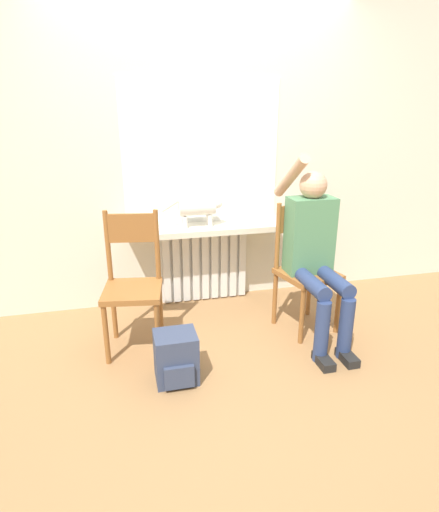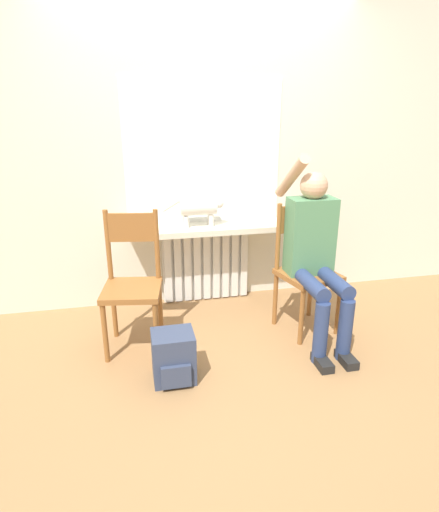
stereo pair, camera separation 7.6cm
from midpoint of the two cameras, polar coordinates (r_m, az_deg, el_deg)
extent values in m
plane|color=olive|center=(3.00, 1.95, -14.80)|extent=(12.00, 12.00, 0.00)
cube|color=beige|center=(3.69, -3.09, 14.26)|extent=(7.00, 0.06, 2.70)
cube|color=silver|center=(3.85, -2.64, -1.03)|extent=(0.77, 0.05, 0.67)
cube|color=silver|center=(3.76, -7.65, -1.69)|extent=(0.06, 0.03, 0.64)
cube|color=silver|center=(3.77, -6.35, -1.59)|extent=(0.06, 0.03, 0.64)
cube|color=silver|center=(3.78, -5.06, -1.48)|extent=(0.06, 0.03, 0.64)
cube|color=silver|center=(3.80, -3.78, -1.37)|extent=(0.06, 0.03, 0.64)
cube|color=silver|center=(3.81, -2.51, -1.26)|extent=(0.06, 0.03, 0.64)
cube|color=silver|center=(3.83, -1.24, -1.15)|extent=(0.06, 0.03, 0.64)
cube|color=silver|center=(3.85, 0.01, -1.05)|extent=(0.06, 0.03, 0.64)
cube|color=silver|center=(3.87, 1.25, -0.94)|extent=(0.06, 0.03, 0.64)
cube|color=silver|center=(3.89, 2.47, -0.83)|extent=(0.06, 0.03, 0.64)
cube|color=beige|center=(3.63, -2.36, 3.65)|extent=(1.37, 0.31, 0.05)
cube|color=white|center=(3.65, -2.98, 13.56)|extent=(1.32, 0.01, 1.18)
cube|color=brown|center=(3.06, -12.22, -4.60)|extent=(0.46, 0.46, 0.04)
cylinder|color=brown|center=(3.04, -15.59, -10.11)|extent=(0.04, 0.04, 0.44)
cylinder|color=brown|center=(3.00, -8.96, -10.10)|extent=(0.04, 0.04, 0.44)
cylinder|color=brown|center=(3.35, -14.53, -7.18)|extent=(0.04, 0.04, 0.44)
cylinder|color=brown|center=(3.30, -8.54, -7.11)|extent=(0.04, 0.04, 0.44)
cylinder|color=brown|center=(3.15, -15.33, 1.29)|extent=(0.04, 0.04, 0.52)
cylinder|color=brown|center=(3.10, -9.02, 1.48)|extent=(0.04, 0.04, 0.52)
cube|color=brown|center=(3.09, -12.37, 3.67)|extent=(0.36, 0.08, 0.21)
cube|color=brown|center=(3.34, 11.06, -2.40)|extent=(0.48, 0.48, 0.04)
cylinder|color=brown|center=(3.22, 10.27, -7.94)|extent=(0.04, 0.04, 0.44)
cylinder|color=brown|center=(3.43, 14.90, -6.55)|extent=(0.04, 0.04, 0.44)
cylinder|color=brown|center=(3.47, 6.76, -5.66)|extent=(0.04, 0.04, 0.44)
cylinder|color=brown|center=(3.66, 11.28, -4.50)|extent=(0.04, 0.04, 0.44)
cylinder|color=brown|center=(3.28, 7.12, 2.57)|extent=(0.04, 0.04, 0.52)
cylinder|color=brown|center=(3.48, 11.84, 3.31)|extent=(0.04, 0.04, 0.52)
cube|color=brown|center=(3.35, 9.68, 5.08)|extent=(0.35, 0.11, 0.21)
cylinder|color=navy|center=(3.11, 11.24, -3.40)|extent=(0.11, 0.48, 0.11)
cylinder|color=navy|center=(3.19, 14.19, -3.06)|extent=(0.11, 0.48, 0.11)
cylinder|color=navy|center=(3.04, 12.78, -9.82)|extent=(0.10, 0.10, 0.45)
cylinder|color=navy|center=(3.12, 15.79, -9.30)|extent=(0.10, 0.10, 0.45)
cube|color=black|center=(3.09, 13.00, -13.49)|extent=(0.09, 0.20, 0.06)
cube|color=black|center=(3.17, 15.99, -12.89)|extent=(0.09, 0.20, 0.06)
cube|color=#4C7F56|center=(3.26, 11.27, 2.72)|extent=(0.34, 0.20, 0.57)
sphere|color=tan|center=(3.17, 11.72, 9.23)|extent=(0.20, 0.20, 0.20)
cylinder|color=tan|center=(3.24, 8.81, 10.44)|extent=(0.08, 0.50, 0.38)
cylinder|color=#4C7F56|center=(3.30, 13.94, 2.21)|extent=(0.08, 0.08, 0.46)
cylinder|color=silver|center=(3.57, -3.66, 6.54)|extent=(0.30, 0.14, 0.14)
sphere|color=silver|center=(3.60, -0.89, 7.02)|extent=(0.08, 0.08, 0.08)
cone|color=silver|center=(3.57, -0.82, 7.55)|extent=(0.03, 0.03, 0.03)
cone|color=silver|center=(3.61, -0.97, 7.68)|extent=(0.03, 0.03, 0.03)
cylinder|color=silver|center=(3.58, -1.86, 4.68)|extent=(0.04, 0.04, 0.10)
cylinder|color=silver|center=(3.65, -2.08, 4.95)|extent=(0.04, 0.04, 0.10)
cylinder|color=silver|center=(3.55, -5.19, 4.45)|extent=(0.04, 0.04, 0.10)
cylinder|color=silver|center=(3.61, -5.36, 4.73)|extent=(0.04, 0.04, 0.10)
cylinder|color=silver|center=(3.53, -6.98, 6.87)|extent=(0.20, 0.03, 0.14)
cube|color=#333D56|center=(2.83, -6.62, -13.22)|extent=(0.27, 0.23, 0.33)
cube|color=#333D56|center=(2.76, -6.20, -15.81)|extent=(0.19, 0.03, 0.15)
camera|label=1|loc=(0.04, -90.68, -0.24)|focal=30.00mm
camera|label=2|loc=(0.04, 89.32, 0.24)|focal=30.00mm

